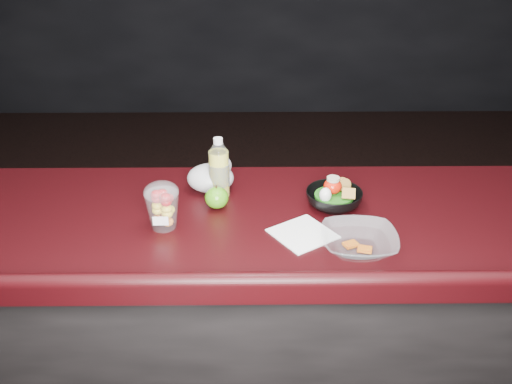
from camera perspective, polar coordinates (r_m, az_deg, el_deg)
counter at (r=2.08m, az=1.11°, el=-14.61°), size 4.06×0.71×1.02m
lemonade_bottle at (r=1.86m, az=-3.71°, el=2.01°), size 0.07×0.07×0.20m
fruit_cup at (r=1.70m, az=-9.35°, el=-1.29°), size 0.10×0.10×0.15m
green_apple at (r=1.81m, az=-3.96°, el=-0.57°), size 0.08×0.08×0.08m
plastic_bag at (r=1.91m, az=-4.43°, el=1.57°), size 0.16×0.13×0.11m
snack_bowl at (r=1.83m, az=7.76°, el=-0.55°), size 0.23×0.23×0.10m
takeout_bowl at (r=1.63m, az=10.24°, el=-4.93°), size 0.22×0.22×0.05m
paper_napkin at (r=1.69m, az=4.69°, el=-4.18°), size 0.22×0.22×0.00m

